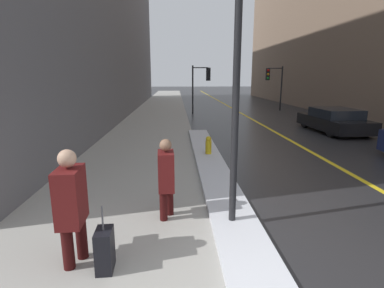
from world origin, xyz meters
The scene contains 11 objects.
sidewalk_slab centered at (-2.00, 15.00, 0.01)m, with size 4.00×80.00×0.01m.
road_centre_stripe centered at (4.00, 15.00, 0.00)m, with size 0.16×80.00×0.00m.
snow_bank_curb centered at (0.26, 5.21, 0.06)m, with size 0.85×12.03×0.11m.
lamp_post centered at (0.21, 1.98, 2.64)m, with size 0.28×0.28×4.35m.
traffic_light_near centered at (1.16, 18.71, 2.43)m, with size 1.31×0.32×3.38m.
traffic_light_far centered at (6.75, 20.42, 2.44)m, with size 1.31×0.33×3.39m.
pedestrian_with_shoulder_bag centered at (-2.21, 1.01, 0.93)m, with size 0.34×0.76×1.67m.
pedestrian_nearside centered at (-0.96, 2.35, 0.84)m, with size 0.31×0.50×1.52m.
parked_car_black centered at (6.82, 10.98, 0.55)m, with size 1.99×4.17×1.13m.
rolling_suitcase centered at (-1.76, 0.82, 0.30)m, with size 0.24×0.37×0.95m.
fire_hydrant centered at (0.29, 6.68, 0.35)m, with size 0.20×0.20×0.70m.
Camera 1 is at (-0.77, -2.88, 2.60)m, focal length 28.00 mm.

